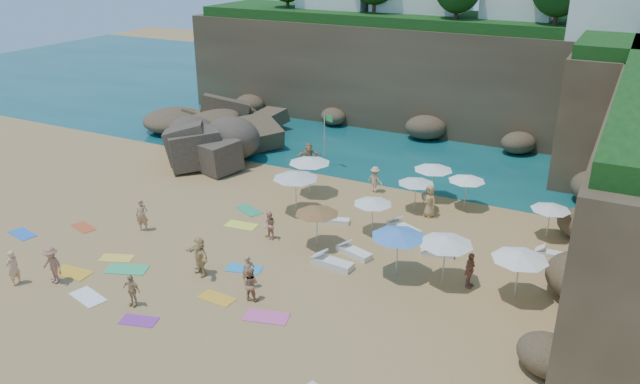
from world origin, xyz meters
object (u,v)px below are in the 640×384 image
at_px(flag_pole, 326,133).
at_px(parasol_0, 296,175).
at_px(parasol_2, 416,181).
at_px(person_stand_3, 470,270).
at_px(parasol_1, 433,167).
at_px(person_stand_4, 429,201).
at_px(lounger_0, 335,221).
at_px(person_stand_2, 375,179).
at_px(person_stand_1, 250,284).
at_px(rock_outcrop, 215,159).
at_px(person_stand_0, 142,215).
at_px(person_stand_5, 309,155).
at_px(person_stand_6, 13,268).

relative_size(flag_pole, parasol_0, 1.45).
height_order(parasol_2, person_stand_3, parasol_2).
distance_m(parasol_1, person_stand_4, 2.81).
bearing_deg(person_stand_3, parasol_2, 45.21).
distance_m(parasol_0, lounger_0, 3.36).
relative_size(flag_pole, parasol_2, 1.80).
distance_m(parasol_2, person_stand_4, 1.38).
distance_m(lounger_0, person_stand_2, 5.15).
xyz_separation_m(person_stand_1, person_stand_4, (4.05, 11.80, 0.16)).
distance_m(flag_pole, parasol_1, 8.32).
relative_size(rock_outcrop, person_stand_3, 4.97).
height_order(flag_pole, lounger_0, flag_pole).
xyz_separation_m(parasol_2, lounger_0, (-3.28, -3.61, -1.67)).
relative_size(parasol_1, lounger_0, 1.46).
height_order(parasol_2, person_stand_0, parasol_2).
xyz_separation_m(person_stand_5, person_stand_6, (-4.47, -19.47, -0.02)).
height_order(parasol_1, person_stand_1, parasol_1).
bearing_deg(person_stand_0, person_stand_2, 25.74).
relative_size(person_stand_0, person_stand_1, 1.16).
xyz_separation_m(person_stand_0, person_stand_6, (-1.29, -6.86, -0.05)).
height_order(person_stand_0, person_stand_5, person_stand_0).
bearing_deg(rock_outcrop, parasol_0, -29.13).
bearing_deg(parasol_1, lounger_0, -122.24).
distance_m(lounger_0, person_stand_0, 10.27).
xyz_separation_m(person_stand_2, person_stand_3, (8.02, -8.35, 0.02)).
bearing_deg(flag_pole, person_stand_2, -29.09).
bearing_deg(person_stand_5, person_stand_4, -54.32).
distance_m(parasol_1, person_stand_2, 3.64).
distance_m(person_stand_3, person_stand_5, 17.11).
relative_size(person_stand_1, person_stand_6, 0.91).
bearing_deg(rock_outcrop, parasol_1, 0.37).
bearing_deg(person_stand_6, lounger_0, 140.59).
relative_size(parasol_0, person_stand_3, 1.54).
height_order(lounger_0, person_stand_5, person_stand_5).
bearing_deg(person_stand_6, parasol_2, 139.73).
xyz_separation_m(parasol_0, person_stand_5, (-2.83, 6.78, -1.37)).
bearing_deg(person_stand_4, rock_outcrop, -161.08).
height_order(rock_outcrop, flag_pole, flag_pole).
distance_m(rock_outcrop, parasol_0, 11.12).
bearing_deg(person_stand_2, person_stand_4, 166.53).
bearing_deg(parasol_0, parasol_2, 29.41).
bearing_deg(lounger_0, person_stand_3, -38.35).
bearing_deg(rock_outcrop, person_stand_6, -82.98).
height_order(parasol_1, person_stand_0, parasol_1).
bearing_deg(person_stand_6, parasol_0, 149.30).
bearing_deg(person_stand_1, person_stand_2, -99.75).
bearing_deg(person_stand_3, person_stand_5, 62.35).
height_order(flag_pole, parasol_2, flag_pole).
xyz_separation_m(rock_outcrop, person_stand_6, (2.22, -18.00, 0.84)).
height_order(parasol_0, person_stand_4, parasol_0).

